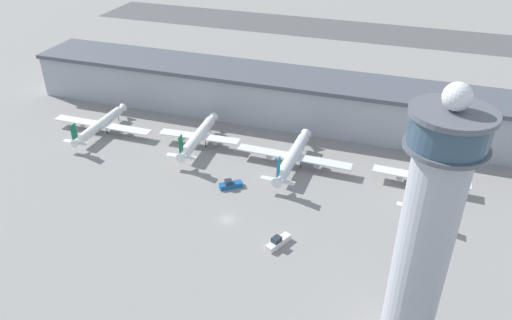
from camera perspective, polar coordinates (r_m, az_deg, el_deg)
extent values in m
plane|color=gray|center=(149.31, -3.29, -6.79)|extent=(1000.00, 1000.00, 0.00)
cube|color=#A3A8B2|center=(202.19, 3.98, 6.86)|extent=(222.12, 22.00, 17.75)
cube|color=#4C515B|center=(198.43, 4.08, 9.40)|extent=(222.12, 25.00, 1.60)
cube|color=#515154|center=(328.29, 10.25, 14.39)|extent=(333.17, 44.00, 0.01)
cylinder|color=#ADB2BC|center=(106.26, 18.41, -10.17)|extent=(10.80, 10.80, 48.43)
cylinder|color=#565B66|center=(92.66, 20.90, 1.44)|extent=(14.84, 14.84, 0.80)
cylinder|color=#334C60|center=(91.24, 21.26, 3.17)|extent=(13.65, 13.65, 5.56)
cylinder|color=#565B66|center=(89.87, 21.66, 5.02)|extent=(14.84, 14.84, 1.00)
sphere|color=white|center=(88.72, 22.02, 6.73)|extent=(4.92, 4.92, 4.92)
cylinder|color=white|center=(202.69, -17.29, 3.95)|extent=(3.51, 25.59, 3.48)
cone|color=white|center=(213.13, -15.17, 5.65)|extent=(3.48, 3.13, 3.48)
cone|color=white|center=(192.40, -19.73, 2.00)|extent=(3.14, 4.18, 3.13)
cube|color=white|center=(203.32, -17.19, 3.86)|extent=(41.48, 4.46, 0.44)
cylinder|color=#A8A8B2|center=(209.40, -18.96, 4.03)|extent=(1.92, 3.83, 1.91)
cylinder|color=#A8A8B2|center=(199.83, -14.93, 3.40)|extent=(1.92, 3.83, 1.91)
cube|color=#14704C|center=(189.82, -20.11, 3.07)|extent=(0.30, 2.80, 5.56)
cube|color=white|center=(191.41, -19.96, 1.92)|extent=(9.74, 2.01, 0.24)
cylinder|color=black|center=(212.27, -15.46, 4.66)|extent=(0.28, 0.28, 2.14)
cylinder|color=black|center=(202.38, -16.65, 3.12)|extent=(0.28, 0.28, 2.14)
cylinder|color=black|center=(205.07, -17.78, 3.31)|extent=(0.28, 0.28, 2.14)
cylinder|color=white|center=(185.09, -6.57, 2.79)|extent=(5.19, 25.50, 3.82)
cone|color=white|center=(196.96, -5.05, 4.71)|extent=(4.00, 3.64, 3.82)
cone|color=white|center=(173.16, -8.35, 0.53)|extent=(3.68, 4.76, 3.43)
cube|color=white|center=(185.82, -6.50, 2.69)|extent=(30.90, 6.06, 0.44)
cylinder|color=#A8A8B2|center=(189.47, -8.19, 2.75)|extent=(2.32, 4.30, 2.10)
cylinder|color=#A8A8B2|center=(185.08, -4.50, 2.27)|extent=(2.32, 4.30, 2.10)
cube|color=#14704C|center=(170.00, -8.60, 1.82)|extent=(0.45, 2.81, 6.10)
cube|color=white|center=(171.94, -8.53, 0.42)|extent=(10.78, 2.58, 0.24)
cylinder|color=black|center=(195.98, -5.30, 3.51)|extent=(0.28, 0.28, 2.58)
cylinder|color=black|center=(185.48, -5.77, 1.78)|extent=(0.28, 0.28, 2.58)
cylinder|color=black|center=(187.31, -7.30, 1.99)|extent=(0.28, 0.28, 2.58)
cylinder|color=silver|center=(171.85, 4.26, 0.51)|extent=(4.71, 26.83, 4.03)
cone|color=silver|center=(184.68, 5.60, 2.76)|extent=(4.12, 3.73, 4.03)
cone|color=silver|center=(158.95, 2.65, -2.21)|extent=(3.75, 4.93, 3.63)
cube|color=silver|center=(172.65, 4.30, 0.39)|extent=(40.63, 5.42, 0.44)
cylinder|color=#A8A8B2|center=(176.20, 1.73, 0.69)|extent=(2.33, 4.49, 2.22)
cylinder|color=#A8A8B2|center=(172.41, 7.09, -0.30)|extent=(2.33, 4.49, 2.22)
cube|color=#197FB2|center=(155.36, 2.58, -0.77)|extent=(0.37, 2.81, 6.45)
cube|color=silver|center=(157.64, 2.50, -2.34)|extent=(11.34, 2.29, 0.24)
cylinder|color=black|center=(183.66, 5.30, 1.46)|extent=(0.28, 0.28, 2.38)
cylinder|color=black|center=(172.67, 5.09, -0.61)|extent=(0.28, 0.28, 2.38)
cylinder|color=black|center=(173.93, 3.30, -0.28)|extent=(0.28, 0.28, 2.38)
cylinder|color=white|center=(168.74, 18.35, -1.74)|extent=(4.91, 29.96, 3.92)
cone|color=white|center=(183.24, 18.77, 0.91)|extent=(4.03, 3.65, 3.92)
cone|color=white|center=(154.19, 17.82, -5.01)|extent=(3.68, 4.81, 3.52)
cube|color=white|center=(169.60, 18.33, -1.83)|extent=(30.81, 5.42, 0.44)
cylinder|color=#A8A8B2|center=(171.10, 16.17, -1.60)|extent=(2.30, 4.38, 2.15)
cylinder|color=#A8A8B2|center=(171.28, 20.41, -2.39)|extent=(2.30, 4.38, 2.15)
cube|color=#14704C|center=(150.59, 18.10, -3.64)|extent=(0.39, 2.81, 6.26)
cube|color=white|center=(152.87, 17.80, -5.17)|extent=(11.02, 2.36, 0.24)
cylinder|color=black|center=(182.22, 18.53, -0.40)|extent=(0.28, 0.28, 2.56)
cylinder|color=black|center=(170.32, 19.07, -2.86)|extent=(0.28, 0.28, 2.56)
cylinder|color=black|center=(170.24, 17.26, -2.53)|extent=(0.28, 0.28, 2.56)
cube|color=black|center=(163.05, -2.89, -3.10)|extent=(6.63, 5.77, 0.12)
cube|color=#195699|center=(162.64, -2.90, -2.89)|extent=(7.68, 6.57, 1.57)
cube|color=#232D38|center=(161.70, -3.17, -2.51)|extent=(3.19, 3.19, 1.29)
cube|color=black|center=(140.31, 2.56, -9.65)|extent=(4.92, 7.38, 0.12)
cube|color=silver|center=(139.79, 2.57, -9.39)|extent=(5.57, 8.65, 1.74)
cube|color=#232D38|center=(138.27, 2.36, -9.06)|extent=(2.87, 3.14, 1.42)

